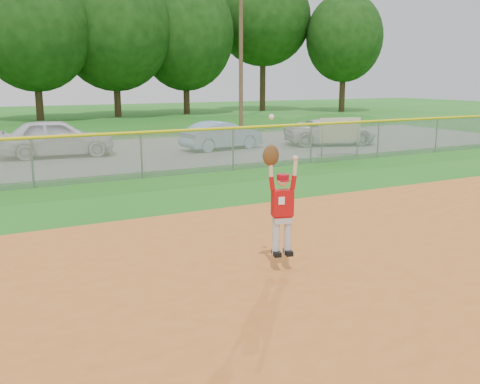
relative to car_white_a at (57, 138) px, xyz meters
name	(u,v)px	position (x,y,z in m)	size (l,w,h in m)	color
ground	(329,278)	(1.62, -16.21, -0.81)	(120.00, 120.00, 0.00)	#1D6316
parking_strip	(99,155)	(1.62, -0.21, -0.80)	(44.00, 10.00, 0.03)	slate
car_white_a	(57,138)	(0.00, 0.00, 0.00)	(1.85, 4.59, 1.56)	silver
car_blue	(222,135)	(7.00, -1.06, -0.15)	(1.34, 3.84, 1.26)	#7FA1BD
car_white_b	(330,132)	(12.42, -1.97, -0.17)	(2.04, 4.42, 1.23)	silver
sponsor_sign	(340,131)	(10.37, -5.31, 0.25)	(1.79, 0.41, 1.62)	gray
outfield_fence	(141,152)	(1.62, -6.21, 0.07)	(40.06, 0.10, 1.55)	gray
power_lines	(86,49)	(2.62, 5.79, 3.86)	(19.40, 0.24, 9.00)	#4C3823
tree_line	(37,20)	(2.58, 21.70, 6.72)	(62.37, 13.00, 14.43)	#422D1C
ballplayer	(281,201)	(1.03, -15.60, 0.42)	(0.62, 0.34, 2.35)	silver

